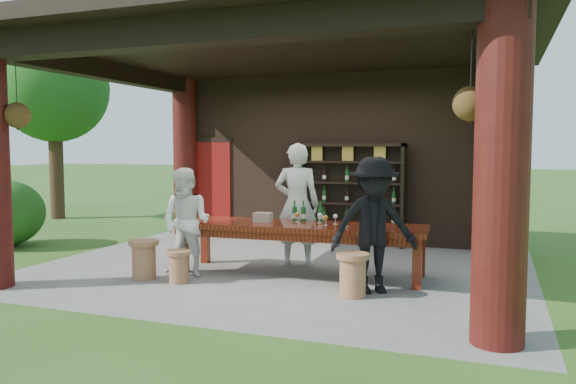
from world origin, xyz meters
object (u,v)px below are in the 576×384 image
(host, at_px, (297,205))
(guest_man, at_px, (374,225))
(stool_near_right, at_px, (353,274))
(stool_far_left, at_px, (144,258))
(stool_near_left, at_px, (179,266))
(tasting_table, at_px, (300,231))
(guest_woman, at_px, (186,222))
(wine_shelf, at_px, (347,194))
(napkin_basket, at_px, (263,217))

(host, bearing_deg, guest_man, 128.95)
(stool_near_right, xyz_separation_m, guest_man, (0.20, 0.29, 0.58))
(stool_far_left, bearing_deg, stool_near_right, 2.10)
(stool_near_left, height_order, host, host)
(tasting_table, height_order, guest_woman, guest_woman)
(stool_near_left, xyz_separation_m, guest_woman, (-0.11, 0.41, 0.55))
(stool_near_right, distance_m, stool_far_left, 3.00)
(wine_shelf, bearing_deg, host, -96.82)
(tasting_table, xyz_separation_m, stool_far_left, (-1.98, -1.04, -0.34))
(wine_shelf, distance_m, guest_man, 3.59)
(host, xyz_separation_m, guest_woman, (-1.25, -1.26, -0.18))
(tasting_table, distance_m, guest_man, 1.39)
(stool_near_left, bearing_deg, tasting_table, 36.98)
(napkin_basket, bearing_deg, stool_near_left, -128.15)
(stool_near_right, bearing_deg, host, 129.81)
(tasting_table, xyz_separation_m, napkin_basket, (-0.58, -0.01, 0.18))
(stool_near_left, height_order, stool_near_right, stool_near_right)
(guest_man, xyz_separation_m, napkin_basket, (-1.80, 0.62, -0.05))
(stool_near_left, bearing_deg, guest_woman, 105.30)
(wine_shelf, xyz_separation_m, napkin_basket, (-0.57, -2.75, -0.15))
(tasting_table, bearing_deg, stool_near_right, -42.41)
(stool_near_left, distance_m, stool_far_left, 0.58)
(tasting_table, distance_m, stool_far_left, 2.26)
(guest_woman, relative_size, napkin_basket, 6.02)
(host, relative_size, napkin_basket, 7.41)
(napkin_basket, bearing_deg, stool_near_right, -29.75)
(stool_near_right, distance_m, guest_woman, 2.59)
(guest_man, bearing_deg, stool_near_left, 161.65)
(stool_far_left, bearing_deg, wine_shelf, 62.47)
(tasting_table, relative_size, stool_far_left, 6.66)
(guest_woman, distance_m, napkin_basket, 1.13)
(host, xyz_separation_m, guest_man, (1.48, -1.25, -0.09))
(stool_far_left, relative_size, host, 0.29)
(wine_shelf, height_order, napkin_basket, wine_shelf)
(stool_near_left, relative_size, guest_woman, 0.28)
(stool_far_left, height_order, host, host)
(wine_shelf, relative_size, tasting_table, 0.60)
(stool_near_right, distance_m, host, 2.11)
(host, bearing_deg, stool_near_left, 44.76)
(stool_near_right, bearing_deg, stool_far_left, -177.90)
(wine_shelf, xyz_separation_m, guest_man, (1.22, -3.38, -0.11))
(stool_far_left, relative_size, guest_man, 0.32)
(stool_far_left, distance_m, guest_woman, 0.78)
(stool_near_left, bearing_deg, guest_man, 9.08)
(tasting_table, relative_size, host, 1.91)
(wine_shelf, height_order, guest_man, wine_shelf)
(host, bearing_deg, tasting_table, 102.64)
(wine_shelf, relative_size, guest_man, 1.27)
(guest_woman, xyz_separation_m, napkin_basket, (0.93, 0.63, 0.04))
(wine_shelf, distance_m, stool_near_right, 3.87)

